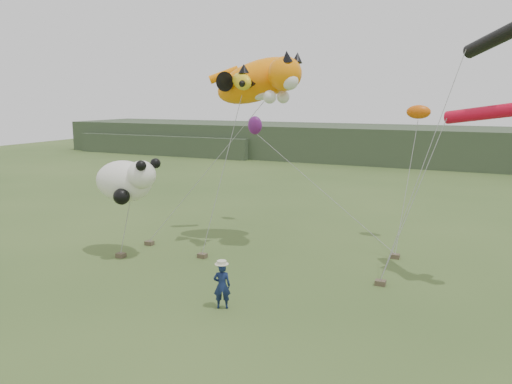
# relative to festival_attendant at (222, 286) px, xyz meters

# --- Properties ---
(ground) EXTENTS (120.00, 120.00, 0.00)m
(ground) POSITION_rel_festival_attendant_xyz_m (-0.14, -0.14, -0.83)
(ground) COLOR #385123
(ground) RESTS_ON ground
(headland) EXTENTS (90.00, 13.00, 4.00)m
(headland) POSITION_rel_festival_attendant_xyz_m (-3.25, 44.55, 1.10)
(headland) COLOR #2D3D28
(headland) RESTS_ON ground
(festival_attendant) EXTENTS (0.71, 0.61, 1.65)m
(festival_attendant) POSITION_rel_festival_attendant_xyz_m (0.00, 0.00, 0.00)
(festival_attendant) COLOR #121E44
(festival_attendant) RESTS_ON ground
(sandbag_anchors) EXTENTS (12.03, 5.50, 0.21)m
(sandbag_anchors) POSITION_rel_festival_attendant_xyz_m (-1.66, 5.10, -0.72)
(sandbag_anchors) COLOR brown
(sandbag_anchors) RESTS_ON ground
(cat_kite) EXTENTS (5.63, 3.49, 3.18)m
(cat_kite) POSITION_rel_festival_attendant_xyz_m (-2.02, 8.10, 7.31)
(cat_kite) COLOR orange
(cat_kite) RESTS_ON ground
(fish_kite) EXTENTS (2.63, 1.70, 1.30)m
(fish_kite) POSITION_rel_festival_attendant_xyz_m (-2.86, 6.64, 7.23)
(fish_kite) COLOR yellow
(fish_kite) RESTS_ON ground
(tube_kites) EXTENTS (3.24, 2.64, 3.79)m
(tube_kites) POSITION_rel_festival_attendant_xyz_m (8.13, 6.32, 7.48)
(tube_kites) COLOR black
(tube_kites) RESTS_ON ground
(panda_kite) EXTENTS (3.36, 2.17, 2.09)m
(panda_kite) POSITION_rel_festival_attendant_xyz_m (-6.87, 3.52, 2.72)
(panda_kite) COLOR white
(panda_kite) RESTS_ON ground
(misc_kites) EXTENTS (10.04, 0.69, 1.74)m
(misc_kites) POSITION_rel_festival_attendant_xyz_m (0.46, 11.76, 5.35)
(misc_kites) COLOR #D55608
(misc_kites) RESTS_ON ground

